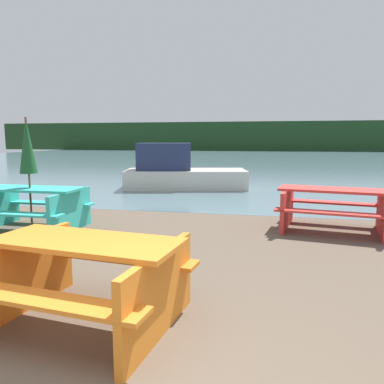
{
  "coord_description": "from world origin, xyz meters",
  "views": [
    {
      "loc": [
        0.96,
        -1.5,
        1.65
      ],
      "look_at": [
        -0.19,
        4.01,
        0.85
      ],
      "focal_mm": 35.0,
      "sensor_mm": 36.0,
      "label": 1
    }
  ],
  "objects": [
    {
      "name": "umbrella_darkgreen",
      "position": [
        -3.28,
        4.47,
        1.52
      ],
      "size": [
        0.31,
        0.31,
        2.03
      ],
      "color": "brown",
      "rests_on": "ground_plane"
    },
    {
      "name": "water",
      "position": [
        0.0,
        31.57,
        -0.0
      ],
      "size": [
        60.0,
        50.0,
        0.0
      ],
      "color": "slate",
      "rests_on": "ground_plane"
    },
    {
      "name": "picnic_table_red",
      "position": [
        2.1,
        5.52,
        0.47
      ],
      "size": [
        2.1,
        1.68,
        0.77
      ],
      "rotation": [
        0.0,
        0.0,
        -0.17
      ],
      "color": "red",
      "rests_on": "ground_plane"
    },
    {
      "name": "far_treeline",
      "position": [
        0.0,
        51.57,
        2.0
      ],
      "size": [
        80.0,
        1.6,
        4.0
      ],
      "color": "#1E3D1E",
      "rests_on": "water"
    },
    {
      "name": "boat",
      "position": [
        -2.01,
        10.69,
        0.54
      ],
      "size": [
        4.26,
        2.49,
        1.51
      ],
      "rotation": [
        0.0,
        0.0,
        0.21
      ],
      "color": "beige",
      "rests_on": "water"
    },
    {
      "name": "picnic_table_teal",
      "position": [
        -3.28,
        4.47,
        0.47
      ],
      "size": [
        1.85,
        1.38,
        0.78
      ],
      "rotation": [
        0.0,
        0.0,
        0.0
      ],
      "color": "#33B7A8",
      "rests_on": "ground_plane"
    },
    {
      "name": "picnic_table_orange",
      "position": [
        -0.62,
        1.45,
        0.46
      ],
      "size": [
        1.86,
        1.58,
        0.77
      ],
      "rotation": [
        0.0,
        0.0,
        -0.13
      ],
      "color": "orange",
      "rests_on": "ground_plane"
    }
  ]
}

